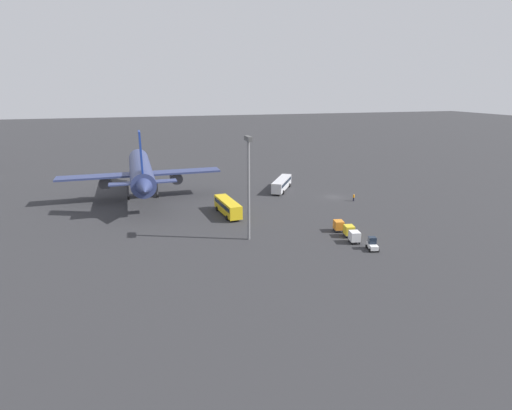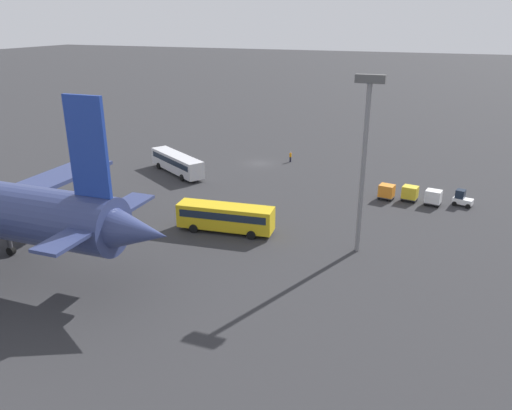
# 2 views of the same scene
# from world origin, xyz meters

# --- Properties ---
(ground_plane) EXTENTS (600.00, 600.00, 0.00)m
(ground_plane) POSITION_xyz_m (0.00, 0.00, 0.00)
(ground_plane) COLOR #2D2D30
(shuttle_bus_near) EXTENTS (12.01, 8.89, 3.02)m
(shuttle_bus_near) POSITION_xyz_m (9.96, 9.99, 1.83)
(shuttle_bus_near) COLOR silver
(shuttle_bus_near) RESTS_ON ground
(shuttle_bus_far) EXTENTS (11.20, 3.81, 3.14)m
(shuttle_bus_far) POSITION_xyz_m (-6.57, 27.89, 1.89)
(shuttle_bus_far) COLOR gold
(shuttle_bus_far) RESTS_ON ground
(baggage_tug) EXTENTS (2.64, 2.12, 2.10)m
(baggage_tug) POSITION_xyz_m (-31.65, 9.09, 0.94)
(baggage_tug) COLOR white
(baggage_tug) RESTS_ON ground
(worker_person) EXTENTS (0.38, 0.38, 1.74)m
(worker_person) POSITION_xyz_m (-4.55, -2.78, 0.87)
(worker_person) COLOR #1E1E2D
(worker_person) RESTS_ON ground
(cargo_cart_white) EXTENTS (2.25, 2.00, 2.06)m
(cargo_cart_white) POSITION_xyz_m (-28.16, 10.41, 1.19)
(cargo_cart_white) COLOR #38383D
(cargo_cart_white) RESTS_ON ground
(cargo_cart_yellow) EXTENTS (2.25, 2.00, 2.06)m
(cargo_cart_yellow) POSITION_xyz_m (-25.18, 9.83, 1.19)
(cargo_cart_yellow) COLOR #38383D
(cargo_cart_yellow) RESTS_ON ground
(cargo_cart_orange) EXTENTS (2.25, 2.00, 2.06)m
(cargo_cart_orange) POSITION_xyz_m (-22.21, 10.34, 1.19)
(cargo_cart_orange) COLOR #38383D
(cargo_cart_orange) RESTS_ON ground
(light_pole) EXTENTS (2.80, 0.70, 18.04)m
(light_pole) POSITION_xyz_m (-21.50, 27.40, 11.02)
(light_pole) COLOR slate
(light_pole) RESTS_ON ground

